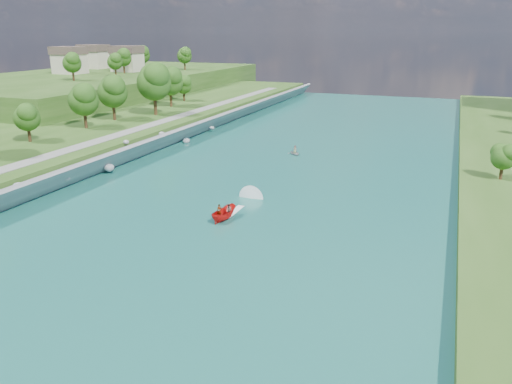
% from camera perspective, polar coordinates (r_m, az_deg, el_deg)
% --- Properties ---
extents(ground, '(260.00, 260.00, 0.00)m').
position_cam_1_polar(ground, '(54.50, -8.40, -6.24)').
color(ground, '#2D5119').
rests_on(ground, ground).
extents(river_water, '(55.00, 240.00, 0.10)m').
position_cam_1_polar(river_water, '(71.29, -0.49, -0.11)').
color(river_water, '#175B53').
rests_on(river_water, ground).
extents(ridge_west, '(60.00, 120.00, 9.00)m').
position_cam_1_polar(ridge_west, '(175.91, -16.86, 11.45)').
color(ridge_west, '#2D5119').
rests_on(ridge_west, ground).
extents(riprap_bank, '(4.22, 236.00, 4.21)m').
position_cam_1_polar(riprap_bank, '(83.08, -17.48, 2.93)').
color(riprap_bank, slate).
rests_on(riprap_bank, ground).
extents(riverside_path, '(3.00, 200.00, 0.10)m').
position_cam_1_polar(riverside_path, '(87.42, -20.74, 4.50)').
color(riverside_path, gray).
rests_on(riverside_path, berm_west).
extents(ridge_houses, '(29.50, 29.50, 8.40)m').
position_cam_1_polar(ridge_houses, '(182.98, -17.71, 14.38)').
color(ridge_houses, beige).
rests_on(ridge_houses, ridge_west).
extents(trees_ridge, '(17.92, 51.80, 9.80)m').
position_cam_1_polar(trees_ridge, '(169.52, -13.95, 14.55)').
color(trees_ridge, '#204C14').
rests_on(trees_ridge, ridge_west).
extents(motorboat, '(3.60, 19.11, 2.08)m').
position_cam_1_polar(motorboat, '(62.11, -3.20, -2.14)').
color(motorboat, red).
rests_on(motorboat, river_water).
extents(raft, '(3.44, 3.59, 1.66)m').
position_cam_1_polar(raft, '(93.73, 4.46, 4.53)').
color(raft, gray).
rests_on(raft, river_water).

